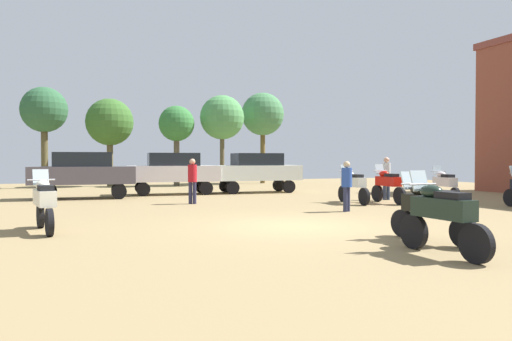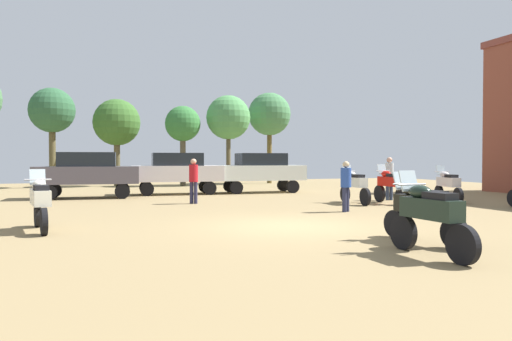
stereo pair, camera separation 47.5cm
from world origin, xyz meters
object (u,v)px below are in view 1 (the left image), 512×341
(tree_2, at_px, (222,118))
(tree_5, at_px, (44,111))
(motorcycle_3, at_px, (44,201))
(motorcycle_8, at_px, (353,184))
(motorcycle_2, at_px, (441,214))
(tree_4, at_px, (110,123))
(tree_6, at_px, (176,125))
(motorcycle_4, at_px, (388,184))
(motorcycle_5, at_px, (444,184))
(tree_3, at_px, (263,115))
(car_3, at_px, (83,172))
(person_1, at_px, (386,175))
(car_2, at_px, (257,170))
(person_2, at_px, (192,177))
(motorcycle_6, at_px, (430,208))
(person_3, at_px, (347,182))
(car_1, at_px, (173,170))

(tree_2, bearing_deg, tree_5, 176.92)
(motorcycle_3, relative_size, motorcycle_8, 0.96)
(motorcycle_2, height_order, tree_4, tree_4)
(motorcycle_2, relative_size, tree_6, 0.42)
(motorcycle_4, relative_size, tree_6, 0.42)
(motorcycle_3, bearing_deg, tree_6, 59.19)
(motorcycle_2, distance_m, motorcycle_3, 8.70)
(motorcycle_5, height_order, tree_3, tree_3)
(motorcycle_3, bearing_deg, tree_3, 45.58)
(motorcycle_4, relative_size, tree_4, 0.39)
(motorcycle_2, relative_size, tree_3, 0.33)
(car_3, xyz_separation_m, tree_4, (1.81, 9.47, 2.82))
(motorcycle_2, bearing_deg, motorcycle_8, 63.89)
(motorcycle_5, bearing_deg, motorcycle_4, -171.23)
(tree_6, bearing_deg, person_1, -66.06)
(car_2, xyz_separation_m, car_3, (-8.32, -0.76, 0.00))
(motorcycle_3, height_order, person_2, person_2)
(motorcycle_2, distance_m, tree_6, 23.81)
(motorcycle_6, relative_size, car_3, 0.48)
(motorcycle_2, distance_m, motorcycle_4, 10.28)
(motorcycle_6, relative_size, motorcycle_8, 0.96)
(motorcycle_4, xyz_separation_m, person_1, (0.87, 1.27, 0.31))
(car_2, height_order, tree_2, tree_2)
(person_3, distance_m, tree_4, 19.25)
(tree_6, bearing_deg, tree_4, 163.23)
(tree_2, distance_m, tree_4, 7.11)
(tree_2, xyz_separation_m, tree_5, (-10.75, 0.58, 0.12))
(motorcycle_6, distance_m, person_1, 10.41)
(person_1, relative_size, person_2, 1.04)
(tree_5, bearing_deg, motorcycle_4, -50.26)
(motorcycle_4, xyz_separation_m, person_3, (-3.08, -2.01, 0.22))
(car_2, distance_m, person_3, 9.33)
(tree_2, bearing_deg, person_2, -111.93)
(car_1, xyz_separation_m, tree_4, (-2.30, 8.47, 2.82))
(car_3, height_order, person_2, car_3)
(tree_5, bearing_deg, tree_6, -4.81)
(motorcycle_6, distance_m, car_1, 15.32)
(tree_3, height_order, tree_4, tree_3)
(car_2, bearing_deg, tree_4, 40.21)
(motorcycle_4, bearing_deg, motorcycle_8, 164.63)
(tree_4, bearing_deg, motorcycle_8, -63.45)
(tree_3, bearing_deg, person_2, -121.50)
(motorcycle_6, bearing_deg, person_2, 95.56)
(motorcycle_4, bearing_deg, tree_3, 86.96)
(car_3, relative_size, tree_4, 0.80)
(motorcycle_8, xyz_separation_m, car_3, (-9.61, 6.14, 0.44))
(tree_6, bearing_deg, person_3, -83.01)
(person_3, bearing_deg, car_1, 82.29)
(person_3, bearing_deg, motorcycle_4, 4.07)
(motorcycle_5, relative_size, tree_3, 0.34)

